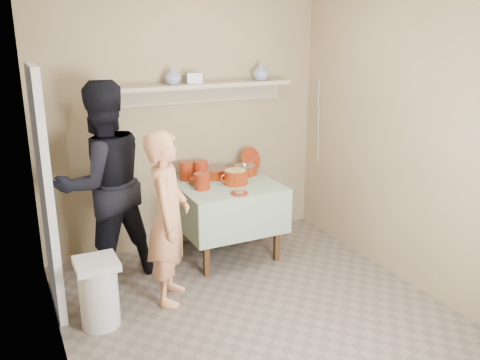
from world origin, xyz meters
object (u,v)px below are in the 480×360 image
person_cook (168,218)px  serving_table (226,194)px  person_helper (103,184)px  cazuela_rice (236,176)px  trash_bin (99,292)px

person_cook → serving_table: (0.81, 0.63, -0.10)m
person_cook → serving_table: size_ratio=1.52×
person_helper → cazuela_rice: bearing=162.1°
cazuela_rice → trash_bin: (-1.52, -0.71, -0.56)m
serving_table → person_cook: bearing=-142.2°
serving_table → cazuela_rice: 0.23m
serving_table → cazuela_rice: size_ratio=2.95×
person_cook → person_helper: (-0.39, 0.63, 0.18)m
serving_table → cazuela_rice: bearing=-44.4°
person_cook → cazuela_rice: person_cook is taller
serving_table → trash_bin: bearing=-151.5°
cazuela_rice → person_cook: bearing=-147.8°
person_helper → trash_bin: 1.04m
trash_bin → person_helper: bearing=73.0°
serving_table → trash_bin: serving_table is taller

